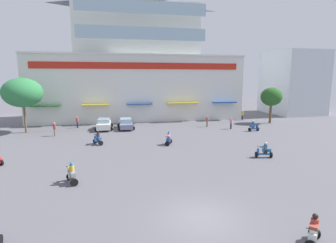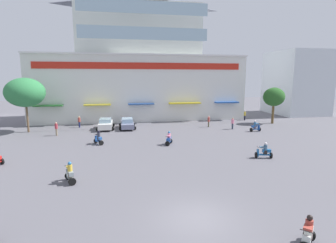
{
  "view_description": "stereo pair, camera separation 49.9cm",
  "coord_description": "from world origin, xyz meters",
  "px_view_note": "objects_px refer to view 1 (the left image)",
  "views": [
    {
      "loc": [
        -4.36,
        -12.09,
        7.31
      ],
      "look_at": [
        1.12,
        14.13,
        2.77
      ],
      "focal_mm": 28.11,
      "sensor_mm": 36.0,
      "label": 1
    },
    {
      "loc": [
        -3.87,
        -12.19,
        7.31
      ],
      "look_at": [
        1.12,
        14.13,
        2.77
      ],
      "focal_mm": 28.11,
      "sensor_mm": 36.0,
      "label": 2
    }
  ],
  "objects_px": {
    "parked_car_1": "(126,124)",
    "pedestrian_1": "(231,123)",
    "plaza_tree_0": "(23,93)",
    "pedestrian_2": "(242,115)",
    "plaza_tree_1": "(271,97)",
    "scooter_rider_6": "(98,139)",
    "scooter_rider_9": "(72,174)",
    "pedestrian_0": "(207,121)",
    "scooter_rider_8": "(264,151)",
    "pedestrian_3": "(77,121)",
    "scooter_rider_0": "(169,139)",
    "pedestrian_4": "(55,128)",
    "scooter_rider_4": "(254,127)",
    "parked_car_0": "(104,124)",
    "scooter_rider_2": "(314,233)"
  },
  "relations": [
    {
      "from": "parked_car_1",
      "to": "pedestrian_2",
      "type": "relative_size",
      "value": 2.78
    },
    {
      "from": "scooter_rider_4",
      "to": "pedestrian_0",
      "type": "relative_size",
      "value": 0.94
    },
    {
      "from": "scooter_rider_2",
      "to": "parked_car_0",
      "type": "bearing_deg",
      "value": 108.93
    },
    {
      "from": "plaza_tree_1",
      "to": "scooter_rider_9",
      "type": "distance_m",
      "value": 33.63
    },
    {
      "from": "scooter_rider_8",
      "to": "pedestrian_0",
      "type": "bearing_deg",
      "value": 89.6
    },
    {
      "from": "scooter_rider_4",
      "to": "parked_car_1",
      "type": "bearing_deg",
      "value": 162.79
    },
    {
      "from": "plaza_tree_0",
      "to": "scooter_rider_9",
      "type": "height_order",
      "value": "plaza_tree_0"
    },
    {
      "from": "scooter_rider_4",
      "to": "pedestrian_0",
      "type": "height_order",
      "value": "pedestrian_0"
    },
    {
      "from": "pedestrian_0",
      "to": "pedestrian_1",
      "type": "distance_m",
      "value": 3.54
    },
    {
      "from": "scooter_rider_4",
      "to": "pedestrian_3",
      "type": "relative_size",
      "value": 0.93
    },
    {
      "from": "plaza_tree_0",
      "to": "pedestrian_4",
      "type": "height_order",
      "value": "plaza_tree_0"
    },
    {
      "from": "scooter_rider_0",
      "to": "pedestrian_1",
      "type": "relative_size",
      "value": 0.9
    },
    {
      "from": "plaza_tree_1",
      "to": "parked_car_1",
      "type": "distance_m",
      "value": 23.14
    },
    {
      "from": "parked_car_1",
      "to": "pedestrian_0",
      "type": "xyz_separation_m",
      "value": [
        11.87,
        -1.02,
        0.2
      ]
    },
    {
      "from": "pedestrian_0",
      "to": "scooter_rider_2",
      "type": "bearing_deg",
      "value": -100.61
    },
    {
      "from": "parked_car_0",
      "to": "scooter_rider_9",
      "type": "relative_size",
      "value": 2.89
    },
    {
      "from": "parked_car_0",
      "to": "parked_car_1",
      "type": "relative_size",
      "value": 0.99
    },
    {
      "from": "plaza_tree_1",
      "to": "scooter_rider_6",
      "type": "height_order",
      "value": "plaza_tree_1"
    },
    {
      "from": "plaza_tree_0",
      "to": "scooter_rider_2",
      "type": "distance_m",
      "value": 34.93
    },
    {
      "from": "parked_car_0",
      "to": "pedestrian_0",
      "type": "relative_size",
      "value": 2.72
    },
    {
      "from": "scooter_rider_8",
      "to": "scooter_rider_9",
      "type": "height_order",
      "value": "scooter_rider_9"
    },
    {
      "from": "plaza_tree_0",
      "to": "pedestrian_2",
      "type": "relative_size",
      "value": 4.46
    },
    {
      "from": "plaza_tree_1",
      "to": "parked_car_1",
      "type": "relative_size",
      "value": 1.27
    },
    {
      "from": "scooter_rider_8",
      "to": "pedestrian_3",
      "type": "height_order",
      "value": "pedestrian_3"
    },
    {
      "from": "parked_car_1",
      "to": "scooter_rider_9",
      "type": "relative_size",
      "value": 2.91
    },
    {
      "from": "plaza_tree_0",
      "to": "pedestrian_1",
      "type": "xyz_separation_m",
      "value": [
        27.78,
        -3.17,
        -4.39
      ]
    },
    {
      "from": "parked_car_1",
      "to": "pedestrian_1",
      "type": "bearing_deg",
      "value": -12.32
    },
    {
      "from": "plaza_tree_0",
      "to": "pedestrian_3",
      "type": "distance_m",
      "value": 7.94
    },
    {
      "from": "scooter_rider_8",
      "to": "scooter_rider_4",
      "type": "bearing_deg",
      "value": 64.64
    },
    {
      "from": "plaza_tree_0",
      "to": "scooter_rider_6",
      "type": "bearing_deg",
      "value": -40.7
    },
    {
      "from": "scooter_rider_2",
      "to": "scooter_rider_4",
      "type": "height_order",
      "value": "scooter_rider_4"
    },
    {
      "from": "plaza_tree_0",
      "to": "scooter_rider_4",
      "type": "distance_m",
      "value": 30.95
    },
    {
      "from": "scooter_rider_8",
      "to": "pedestrian_0",
      "type": "height_order",
      "value": "pedestrian_0"
    },
    {
      "from": "parked_car_0",
      "to": "plaza_tree_0",
      "type": "bearing_deg",
      "value": -179.21
    },
    {
      "from": "scooter_rider_8",
      "to": "pedestrian_4",
      "type": "height_order",
      "value": "pedestrian_4"
    },
    {
      "from": "scooter_rider_0",
      "to": "pedestrian_4",
      "type": "bearing_deg",
      "value": 151.74
    },
    {
      "from": "plaza_tree_1",
      "to": "scooter_rider_6",
      "type": "distance_m",
      "value": 27.84
    },
    {
      "from": "plaza_tree_1",
      "to": "pedestrian_3",
      "type": "distance_m",
      "value": 30.0
    },
    {
      "from": "scooter_rider_9",
      "to": "pedestrian_3",
      "type": "height_order",
      "value": "pedestrian_3"
    },
    {
      "from": "scooter_rider_4",
      "to": "scooter_rider_8",
      "type": "distance_m",
      "value": 12.28
    },
    {
      "from": "plaza_tree_0",
      "to": "plaza_tree_1",
      "type": "height_order",
      "value": "plaza_tree_0"
    },
    {
      "from": "plaza_tree_1",
      "to": "scooter_rider_2",
      "type": "distance_m",
      "value": 32.84
    },
    {
      "from": "parked_car_1",
      "to": "pedestrian_1",
      "type": "xyz_separation_m",
      "value": [
        14.65,
        -3.2,
        0.17
      ]
    },
    {
      "from": "plaza_tree_1",
      "to": "pedestrian_0",
      "type": "xyz_separation_m",
      "value": [
        -11.02,
        -1.02,
        -3.25
      ]
    },
    {
      "from": "scooter_rider_4",
      "to": "scooter_rider_9",
      "type": "distance_m",
      "value": 25.64
    },
    {
      "from": "scooter_rider_4",
      "to": "scooter_rider_2",
      "type": "bearing_deg",
      "value": -113.98
    },
    {
      "from": "scooter_rider_4",
      "to": "pedestrian_2",
      "type": "bearing_deg",
      "value": 71.63
    },
    {
      "from": "scooter_rider_2",
      "to": "pedestrian_0",
      "type": "bearing_deg",
      "value": 79.39
    },
    {
      "from": "scooter_rider_8",
      "to": "pedestrian_4",
      "type": "relative_size",
      "value": 0.91
    },
    {
      "from": "pedestrian_1",
      "to": "pedestrian_2",
      "type": "relative_size",
      "value": 1.01
    }
  ]
}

